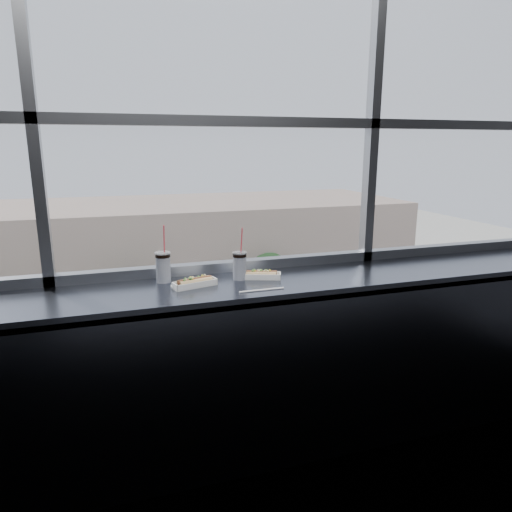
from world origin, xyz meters
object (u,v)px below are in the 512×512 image
object	(u,v)px
soda_cup_left	(163,266)
hotdog_tray_left	(195,282)
soda_cup_right	(240,264)
car_far_c	(325,321)
tree_right	(270,275)
wrapper	(181,285)
car_far_b	(173,339)
car_near_e	(394,374)
loose_straw	(262,290)
car_near_d	(314,388)
hotdog_tray_right	(261,275)
pedestrian_a	(57,327)
pedestrian_c	(181,310)
tree_left	(0,308)
tree_center	(134,290)

from	to	relation	value
soda_cup_left	hotdog_tray_left	bearing A→B (deg)	-43.32
soda_cup_right	car_far_c	size ratio (longest dim) A/B	0.05
soda_cup_right	tree_right	world-z (taller)	soda_cup_right
soda_cup_left	wrapper	xyz separation A→B (m)	(0.08, -0.14, -0.08)
car_far_b	car_near_e	distance (m)	13.21
loose_straw	car_near_d	size ratio (longest dim) A/B	0.04
hotdog_tray_right	pedestrian_a	distance (m)	31.40
pedestrian_c	loose_straw	bearing A→B (deg)	-96.84
pedestrian_a	soda_cup_left	bearing A→B (deg)	8.59
loose_straw	wrapper	xyz separation A→B (m)	(-0.41, 0.19, 0.01)
car_near_e	car_far_c	size ratio (longest dim) A/B	1.10
hotdog_tray_right	car_far_c	bearing A→B (deg)	82.02
car_far_b	hotdog_tray_left	bearing A→B (deg)	170.04
car_near_e	car_far_c	bearing A→B (deg)	1.82
loose_straw	car_far_b	world-z (taller)	loose_straw
soda_cup_left	car_near_d	distance (m)	21.41
car_far_c	soda_cup_left	bearing A→B (deg)	156.89
car_near_d	pedestrian_a	xyz separation A→B (m)	(-13.05, 12.71, -0.14)
tree_left	tree_center	distance (m)	8.22
hotdog_tray_right	loose_straw	distance (m)	0.23
soda_cup_right	wrapper	world-z (taller)	soda_cup_right
car_far_b	tree_center	xyz separation A→B (m)	(-2.04, 4.00, 2.16)
wrapper	tree_left	xyz separation A→B (m)	(-7.50, 28.27, -9.18)
car_near_e	tree_center	size ratio (longest dim) A/B	1.35
hotdog_tray_left	car_far_c	world-z (taller)	hotdog_tray_left
soda_cup_right	car_near_d	size ratio (longest dim) A/B	0.05
soda_cup_left	car_near_e	world-z (taller)	soda_cup_left
car_far_b	pedestrian_c	xyz separation A→B (m)	(1.19, 4.93, 0.05)
soda_cup_right	tree_center	size ratio (longest dim) A/B	0.06
soda_cup_right	loose_straw	world-z (taller)	soda_cup_right
soda_cup_left	pedestrian_c	distance (m)	31.33
loose_straw	car_far_c	size ratio (longest dim) A/B	0.04
soda_cup_right	car_far_b	world-z (taller)	soda_cup_right
soda_cup_left	car_far_b	size ratio (longest dim) A/B	0.05
soda_cup_left	wrapper	size ratio (longest dim) A/B	2.97
hotdog_tray_left	car_near_e	bearing A→B (deg)	36.49
car_near_d	pedestrian_c	distance (m)	13.76
hotdog_tray_left	car_far_b	size ratio (longest dim) A/B	0.04
tree_center	tree_right	bearing A→B (deg)	0.00
soda_cup_right	car_near_e	xyz separation A→B (m)	(12.91, 16.21, -11.03)
hotdog_tray_left	car_near_d	size ratio (longest dim) A/B	0.04
hotdog_tray_right	tree_center	size ratio (longest dim) A/B	0.05
hotdog_tray_right	tree_center	bearing A→B (deg)	109.22
car_far_c	pedestrian_a	size ratio (longest dim) A/B	3.19
wrapper	tree_left	bearing A→B (deg)	104.86
wrapper	tree_left	world-z (taller)	wrapper
hotdog_tray_right	pedestrian_c	xyz separation A→B (m)	(3.46, 29.16, -10.93)
tree_right	hotdog_tray_right	bearing A→B (deg)	-109.56
wrapper	pedestrian_a	world-z (taller)	wrapper
soda_cup_right	tree_left	distance (m)	30.71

